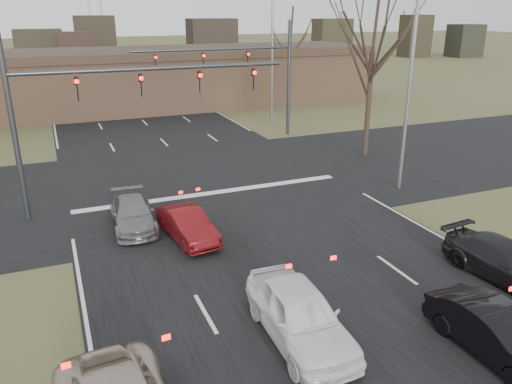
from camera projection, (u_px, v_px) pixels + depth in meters
ground at (360, 344)px, 13.65m from camera, size 360.00×360.00×0.00m
road_main at (103, 80)px, 65.69m from camera, size 14.00×300.00×0.02m
road_cross at (202, 181)px, 26.66m from camera, size 200.00×14.00×0.02m
building at (150, 78)px, 46.42m from camera, size 42.40×10.40×5.30m
mast_arm_near at (93, 98)px, 21.30m from camera, size 12.12×0.24×8.00m
mast_arm_far at (252, 66)px, 34.12m from camera, size 11.12×0.24×8.00m
streetlight_right_near at (407, 78)px, 23.60m from camera, size 2.34×0.25×10.00m
streetlight_right_far at (270, 52)px, 38.53m from camera, size 2.34×0.25×10.00m
tree_right_near at (376, 5)px, 28.46m from camera, size 6.90×6.90×11.50m
tree_right_far at (290, 29)px, 47.05m from camera, size 5.40×5.40×9.00m
car_white_sedan at (300, 314)px, 13.63m from camera, size 2.01×4.65×1.56m
car_black_hatch at (497, 333)px, 13.00m from camera, size 1.51×4.08×1.33m
car_charcoal_sedan at (505, 261)px, 16.80m from camera, size 2.23×4.58×1.28m
car_grey_ahead at (133, 213)px, 20.88m from camera, size 1.91×4.20×1.19m
car_red_ahead at (187, 225)px, 19.71m from camera, size 1.79×3.89×1.24m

